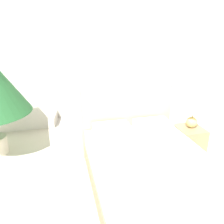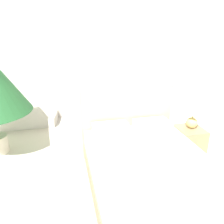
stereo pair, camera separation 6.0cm
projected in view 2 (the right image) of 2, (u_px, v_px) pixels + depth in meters
The scene contains 6 objects.
wall_back at pixel (104, 60), 4.64m from camera, with size 10.00×0.06×2.90m.
bed at pixel (147, 170), 2.91m from camera, with size 1.54×2.08×1.18m.
armchair_near_window_left at pixel (70, 128), 4.14m from camera, with size 0.74×0.66×0.94m.
armchair_near_window_right at pixel (126, 123), 4.36m from camera, with size 0.71×0.63×0.94m.
nightstand at pixel (189, 141), 3.77m from camera, with size 0.44×0.47×0.48m.
table_lamp at pixel (193, 111), 3.60m from camera, with size 0.31×0.31×0.49m.
Camera 2 is at (-0.88, -1.13, 2.05)m, focal length 35.00 mm.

